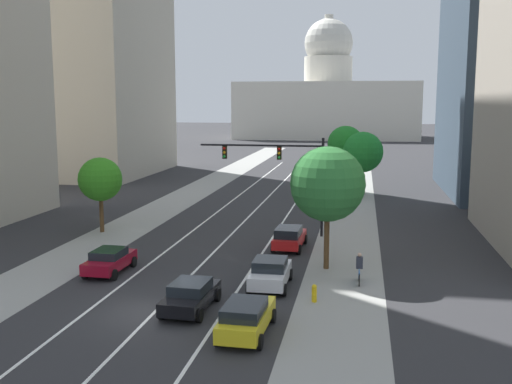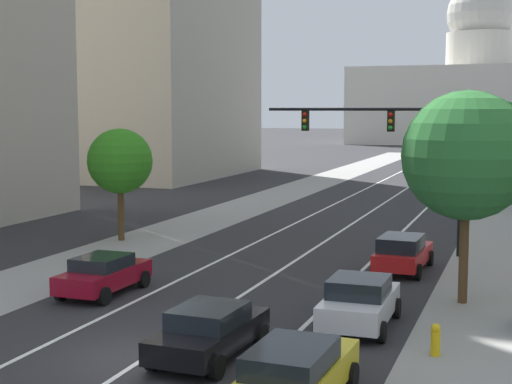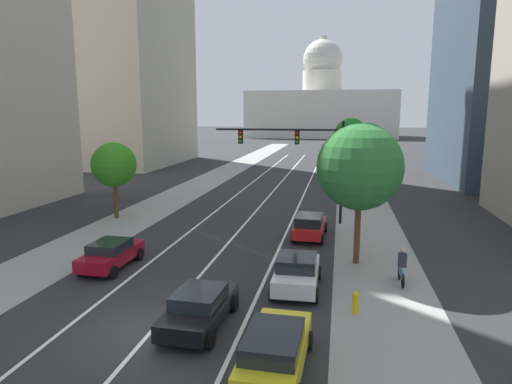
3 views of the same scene
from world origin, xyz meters
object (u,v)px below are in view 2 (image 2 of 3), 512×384
object	(u,v)px
fire_hydrant	(436,339)
street_tree_far_right	(467,156)
street_tree_mid_right	(502,129)
traffic_signal_mast	(398,141)
street_tree_mid_left	(120,161)
car_crimson	(103,274)
capitol_building	(478,94)
car_black	(209,331)
car_yellow	(296,373)
car_red	(403,252)
car_white	(359,301)

from	to	relation	value
fire_hydrant	street_tree_far_right	xyz separation A→B (m)	(0.22, 6.14, 4.64)
street_tree_mid_right	traffic_signal_mast	bearing A→B (deg)	-100.01
street_tree_mid_left	car_crimson	bearing A→B (deg)	-63.45
capitol_building	street_tree_far_right	bearing A→B (deg)	-86.64
fire_hydrant	street_tree_mid_left	size ratio (longest dim) A/B	0.16
street_tree_mid_left	car_black	bearing A→B (deg)	-53.31
street_tree_mid_right	car_yellow	bearing A→B (deg)	-94.04
car_black	traffic_signal_mast	xyz separation A→B (m)	(2.25, 16.85, 4.47)
car_crimson	street_tree_mid_left	bearing A→B (deg)	27.37
car_yellow	car_black	distance (m)	4.10
street_tree_mid_left	street_tree_far_right	size ratio (longest dim) A/B	0.78
traffic_signal_mast	car_yellow	bearing A→B (deg)	-87.21
car_crimson	street_tree_mid_right	distance (m)	36.05
car_crimson	traffic_signal_mast	size ratio (longest dim) A/B	0.45
capitol_building	street_tree_far_right	distance (m)	128.84
car_black	street_tree_mid_right	world-z (taller)	street_tree_mid_right
capitol_building	street_tree_mid_right	distance (m)	98.51
car_red	capitol_building	bearing A→B (deg)	4.53
car_white	car_black	world-z (taller)	car_white
traffic_signal_mast	street_tree_mid_right	distance (m)	22.22
car_red	street_tree_mid_left	size ratio (longest dim) A/B	0.77
car_black	car_red	bearing A→B (deg)	-11.60
street_tree_far_right	fire_hydrant	bearing A→B (deg)	-92.10
street_tree_mid_right	street_tree_mid_left	bearing A→B (deg)	-127.13
car_crimson	traffic_signal_mast	distance (m)	15.17
car_white	street_tree_far_right	xyz separation A→B (m)	(2.75, 4.11, 4.30)
car_white	street_tree_mid_right	xyz separation A→B (m)	(2.91, 34.53, 4.49)
capitol_building	fire_hydrant	bearing A→B (deg)	-86.88
capitol_building	street_tree_mid_right	size ratio (longest dim) A/B	6.48
car_black	street_tree_far_right	size ratio (longest dim) A/B	0.61
car_crimson	street_tree_mid_right	bearing A→B (deg)	-19.66
car_crimson	fire_hydrant	bearing A→B (deg)	-103.32
car_yellow	fire_hydrant	size ratio (longest dim) A/B	4.96
car_black	street_tree_far_right	world-z (taller)	street_tree_far_right
car_white	fire_hydrant	distance (m)	3.26
car_red	car_white	xyz separation A→B (m)	(0.01, -8.54, 0.00)
street_tree_mid_left	street_tree_mid_right	world-z (taller)	street_tree_mid_right
car_black	street_tree_mid_right	xyz separation A→B (m)	(6.11, 38.73, 4.55)
car_yellow	street_tree_mid_left	distance (m)	23.48
car_black	street_tree_mid_left	world-z (taller)	street_tree_mid_left
car_yellow	street_tree_mid_left	xyz separation A→B (m)	(-14.71, 18.01, 3.24)
car_white	capitol_building	bearing A→B (deg)	1.54
fire_hydrant	street_tree_mid_left	world-z (taller)	street_tree_mid_left
car_red	car_crimson	distance (m)	12.19
car_yellow	car_black	bearing A→B (deg)	53.08
car_black	fire_hydrant	bearing A→B (deg)	-66.78
car_black	traffic_signal_mast	world-z (taller)	traffic_signal_mast
car_red	street_tree_far_right	world-z (taller)	street_tree_far_right
car_red	car_black	world-z (taller)	car_red
car_white	street_tree_far_right	bearing A→B (deg)	-34.36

